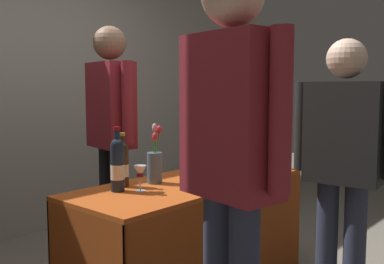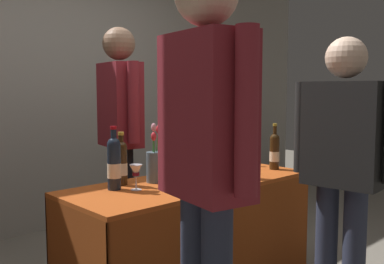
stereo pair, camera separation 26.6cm
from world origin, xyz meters
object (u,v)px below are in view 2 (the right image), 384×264
Objects in this scene: tasting_table at (192,218)px; display_bottle_0 at (275,151)px; taster_foreground_right at (206,149)px; wine_glass_mid at (191,164)px; vendor_presenter at (120,122)px; featured_wine_bottle at (244,157)px; wine_glass_near_vendor at (136,172)px; flower_vase at (154,164)px.

display_bottle_0 reaches higher than tasting_table.
display_bottle_0 is at bearing -53.02° from taster_foreground_right.
wine_glass_mid is 0.07× the size of vendor_presenter.
wine_glass_near_vendor is at bearing 164.37° from featured_wine_bottle.
featured_wine_bottle is 1.02m from vendor_presenter.
featured_wine_bottle is at bearing -46.70° from taster_foreground_right.
tasting_table is 11.16× the size of wine_glass_near_vendor.
display_bottle_0 is at bearing -9.30° from tasting_table.
taster_foreground_right is at bearing -153.74° from display_bottle_0.
wine_glass_near_vendor is at bearing 172.68° from display_bottle_0.
taster_foreground_right is (-0.63, -0.76, 0.57)m from tasting_table.
featured_wine_bottle reaches higher than tasting_table.
wine_glass_near_vendor is 0.22m from flower_vase.
featured_wine_bottle is at bearing -171.85° from display_bottle_0.
vendor_presenter reaches higher than featured_wine_bottle.
wine_glass_mid is at bearing -13.88° from flower_vase.
vendor_presenter reaches higher than wine_glass_mid.
vendor_presenter is (0.41, 0.77, 0.21)m from wine_glass_near_vendor.
display_bottle_0 is (0.68, -0.11, 0.36)m from tasting_table.
display_bottle_0 is 1.14m from vendor_presenter.
flower_vase is (-0.20, 0.12, 0.35)m from tasting_table.
featured_wine_bottle is 0.18× the size of vendor_presenter.
wine_glass_mid is 1.09m from taster_foreground_right.
display_bottle_0 is 1.48m from taster_foreground_right.
wine_glass_mid is (-0.25, 0.23, -0.05)m from featured_wine_bottle.
tasting_table is 5.20× the size of featured_wine_bottle.
wine_glass_mid is (-0.64, 0.17, -0.04)m from display_bottle_0.
wine_glass_near_vendor is at bearing -176.00° from wine_glass_mid.
tasting_table is 0.91× the size of taster_foreground_right.
vendor_presenter is at bearing 106.38° from featured_wine_bottle.
flower_vase is (-0.50, 0.29, -0.02)m from featured_wine_bottle.
display_bottle_0 is 0.91m from flower_vase.
wine_glass_mid is 0.07× the size of taster_foreground_right.
tasting_table is at bearing -30.71° from flower_vase.
flower_vase reaches higher than wine_glass_mid.
flower_vase reaches higher than wine_glass_near_vendor.
vendor_presenter reaches higher than tasting_table.
vendor_presenter is at bearing 61.86° from wine_glass_near_vendor.
vendor_presenter reaches higher than flower_vase.
wine_glass_mid reaches higher than tasting_table.
vendor_presenter reaches higher than display_bottle_0.
featured_wine_bottle is 2.46× the size of wine_glass_mid.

